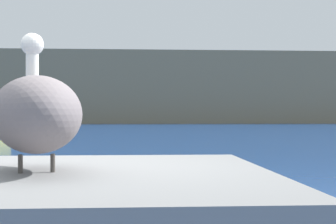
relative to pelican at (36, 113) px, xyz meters
name	(u,v)px	position (x,y,z in m)	size (l,w,h in m)	color
hillside_backdrop	(128,90)	(0.05, 68.66, 3.20)	(140.00, 17.86, 8.87)	#7F755B
pelican	(36,113)	(0.00, 0.00, 0.00)	(0.83, 1.49, 0.94)	slate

